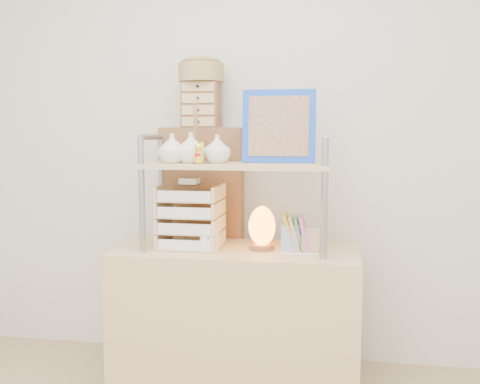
# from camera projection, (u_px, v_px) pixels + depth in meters

# --- Properties ---
(room_shell) EXTENTS (3.42, 3.41, 2.61)m
(room_shell) POSITION_uv_depth(u_px,v_px,m) (194.00, 18.00, 1.75)
(room_shell) COLOR silver
(room_shell) RESTS_ON ground
(desk) EXTENTS (1.20, 0.50, 0.75)m
(desk) POSITION_uv_depth(u_px,v_px,m) (236.00, 322.00, 2.69)
(desk) COLOR tan
(desk) RESTS_ON ground
(cabinet) EXTENTS (0.47, 0.27, 1.35)m
(cabinet) POSITION_uv_depth(u_px,v_px,m) (203.00, 246.00, 3.06)
(cabinet) COLOR brown
(cabinet) RESTS_ON ground
(hutch) EXTENTS (0.90, 0.34, 0.79)m
(hutch) POSITION_uv_depth(u_px,v_px,m) (227.00, 160.00, 2.62)
(hutch) COLOR gray
(hutch) RESTS_ON desk
(letter_tray) EXTENTS (0.29, 0.27, 0.35)m
(letter_tray) POSITION_uv_depth(u_px,v_px,m) (190.00, 220.00, 2.67)
(letter_tray) COLOR #DBBD83
(letter_tray) RESTS_ON desk
(salt_lamp) EXTENTS (0.14, 0.13, 0.22)m
(salt_lamp) POSITION_uv_depth(u_px,v_px,m) (262.00, 227.00, 2.62)
(salt_lamp) COLOR brown
(salt_lamp) RESTS_ON desk
(desk_clock) EXTENTS (0.09, 0.06, 0.12)m
(desk_clock) POSITION_uv_depth(u_px,v_px,m) (209.00, 240.00, 2.56)
(desk_clock) COLOR tan
(desk_clock) RESTS_ON desk
(postcard_stand) EXTENTS (0.19, 0.06, 0.13)m
(postcard_stand) POSITION_uv_depth(u_px,v_px,m) (300.00, 245.00, 2.54)
(postcard_stand) COLOR white
(postcard_stand) RESTS_ON desk
(drawer_chest) EXTENTS (0.20, 0.16, 0.25)m
(drawer_chest) POSITION_uv_depth(u_px,v_px,m) (201.00, 105.00, 2.95)
(drawer_chest) COLOR brown
(drawer_chest) RESTS_ON cabinet
(woven_basket) EXTENTS (0.25, 0.25, 0.10)m
(woven_basket) POSITION_uv_depth(u_px,v_px,m) (201.00, 73.00, 2.93)
(woven_basket) COLOR olive
(woven_basket) RESTS_ON drawer_chest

